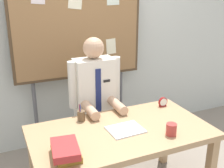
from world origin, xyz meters
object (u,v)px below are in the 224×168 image
object	(u,v)px
desk	(121,139)
person	(95,109)
open_notebook	(125,130)
pen_holder	(81,116)
desk_clock	(163,102)
book_stack	(66,151)
bulletin_board	(78,25)
coffee_mug	(171,129)

from	to	relation	value
desk	person	xyz separation A→B (m)	(0.00, 0.63, 0.02)
open_notebook	pen_holder	world-z (taller)	pen_holder
person	desk_clock	xyz separation A→B (m)	(0.60, -0.35, 0.11)
person	book_stack	xyz separation A→B (m)	(-0.53, -0.83, 0.12)
desk	bulletin_board	distance (m)	1.38
book_stack	pen_holder	bearing A→B (deg)	61.26
open_notebook	bulletin_board	bearing A→B (deg)	91.56
desk	bulletin_board	world-z (taller)	bulletin_board
coffee_mug	pen_holder	size ratio (longest dim) A/B	0.62
person	book_stack	bearing A→B (deg)	-122.60
person	book_stack	size ratio (longest dim) A/B	4.62
person	desk_clock	world-z (taller)	person
person	desk_clock	bearing A→B (deg)	-30.26
desk	pen_holder	world-z (taller)	pen_holder
person	pen_holder	bearing A→B (deg)	-128.06
pen_holder	desk_clock	bearing A→B (deg)	-1.67
desk	coffee_mug	size ratio (longest dim) A/B	15.24
desk	book_stack	world-z (taller)	book_stack
coffee_mug	pen_holder	bearing A→B (deg)	137.34
person	coffee_mug	xyz separation A→B (m)	(0.34, -0.87, 0.12)
book_stack	desk_clock	distance (m)	1.23
coffee_mug	pen_holder	xyz separation A→B (m)	(-0.59, 0.54, -0.00)
person	pen_holder	world-z (taller)	person
open_notebook	desk_clock	size ratio (longest dim) A/B	3.02
open_notebook	pen_holder	bearing A→B (deg)	131.39
person	open_notebook	bearing A→B (deg)	-87.28
desk_clock	bulletin_board	bearing A→B (deg)	125.85
person	book_stack	world-z (taller)	person
coffee_mug	pen_holder	world-z (taller)	pen_holder
pen_holder	desk	bearing A→B (deg)	-50.05
coffee_mug	bulletin_board	bearing A→B (deg)	103.98
person	coffee_mug	world-z (taller)	person
open_notebook	pen_holder	size ratio (longest dim) A/B	1.81
open_notebook	desk	bearing A→B (deg)	147.03
book_stack	desk_clock	size ratio (longest dim) A/B	3.19
pen_holder	book_stack	bearing A→B (deg)	-118.74
book_stack	person	bearing A→B (deg)	57.40
open_notebook	pen_holder	xyz separation A→B (m)	(-0.28, 0.32, 0.04)
desk_clock	open_notebook	bearing A→B (deg)	-152.30
bulletin_board	book_stack	xyz separation A→B (m)	(-0.53, -1.31, -0.69)
desk	bulletin_board	size ratio (longest dim) A/B	0.72
bulletin_board	desk_clock	world-z (taller)	bulletin_board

